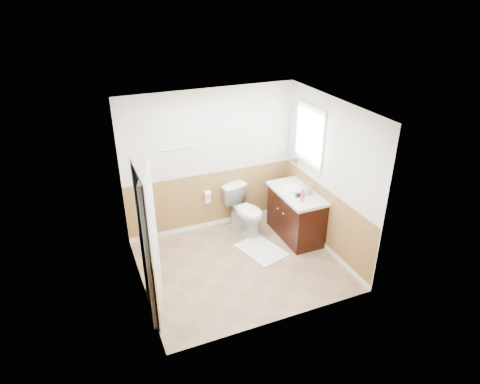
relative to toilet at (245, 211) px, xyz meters
name	(u,v)px	position (x,y,z in m)	size (l,w,h in m)	color
floor	(240,265)	(-0.47, -0.90, -0.41)	(3.00, 3.00, 0.00)	#8C7051
ceiling	(240,109)	(-0.47, -0.90, 2.09)	(3.00, 3.00, 0.00)	white
wall_back	(211,162)	(-0.47, 0.40, 0.84)	(3.00, 3.00, 0.00)	silver
wall_front	(283,241)	(-0.47, -2.20, 0.84)	(3.00, 3.00, 0.00)	silver
wall_left	(135,214)	(-1.97, -0.90, 0.84)	(3.00, 3.00, 0.00)	silver
wall_right	(329,177)	(1.03, -0.90, 0.84)	(3.00, 3.00, 0.00)	silver
wainscot_back	(212,201)	(-0.47, 0.39, 0.09)	(3.00, 3.00, 0.00)	#9F763F
wainscot_front	(280,290)	(-0.47, -2.19, 0.09)	(3.00, 3.00, 0.00)	#9F763F
wainscot_left	(142,261)	(-1.96, -0.90, 0.09)	(2.60, 2.60, 0.00)	#9F763F
wainscot_right	(324,219)	(1.02, -0.90, 0.09)	(2.60, 2.60, 0.00)	#9F763F
toilet	(245,211)	(0.00, 0.00, 0.00)	(0.46, 0.80, 0.82)	white
bath_mat	(261,250)	(0.00, -0.67, -0.40)	(0.55, 0.80, 0.02)	white
vanity_cabinet	(296,215)	(0.74, -0.47, -0.01)	(0.55, 1.10, 0.80)	black
vanity_knob_left	(284,214)	(0.44, -0.57, 0.14)	(0.03, 0.03, 0.03)	silver
vanity_knob_right	(278,208)	(0.44, -0.37, 0.14)	(0.03, 0.03, 0.03)	silver
countertop	(297,193)	(0.73, -0.47, 0.42)	(0.60, 1.15, 0.05)	silver
sink_basin	(293,188)	(0.74, -0.32, 0.45)	(0.36, 0.36, 0.02)	white
faucet	(303,183)	(0.92, -0.32, 0.51)	(0.02, 0.02, 0.14)	white
lotion_bottle	(302,195)	(0.64, -0.79, 0.55)	(0.05, 0.05, 0.22)	#EF3E68
soap_dispenser	(309,189)	(0.86, -0.61, 0.54)	(0.09, 0.09, 0.20)	#929CA5
hair_dryer_body	(300,195)	(0.69, -0.63, 0.48)	(0.07, 0.07, 0.14)	black
hair_dryer_handle	(297,195)	(0.66, -0.58, 0.45)	(0.03, 0.03, 0.07)	black
mirror_panel	(294,137)	(1.00, 0.20, 1.14)	(0.02, 0.35, 0.90)	silver
window_frame	(310,136)	(1.00, -0.31, 1.34)	(0.04, 0.80, 1.00)	white
window_glass	(311,135)	(1.01, -0.31, 1.34)	(0.01, 0.70, 0.90)	white
door	(152,245)	(-1.87, -1.35, 0.61)	(0.05, 0.80, 2.04)	white
door_frame	(146,246)	(-1.95, -1.35, 0.62)	(0.02, 0.92, 2.10)	white
door_knob	(151,236)	(-1.81, -1.02, 0.54)	(0.06, 0.06, 0.06)	silver
towel_bar	(179,148)	(-1.02, 0.35, 1.19)	(0.02, 0.02, 0.62)	silver
tp_holder_bar	(208,194)	(-0.57, 0.33, 0.29)	(0.02, 0.02, 0.14)	silver
tp_roll	(208,194)	(-0.57, 0.33, 0.29)	(0.11, 0.11, 0.10)	white
tp_sheet	(208,199)	(-0.57, 0.33, 0.18)	(0.10, 0.01, 0.16)	white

